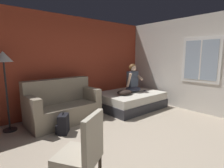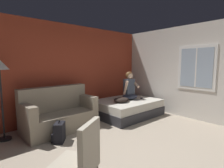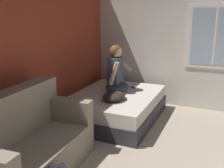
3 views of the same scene
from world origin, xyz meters
TOP-DOWN VIEW (x-y plane):
  - bed at (1.81, 1.97)m, footprint 1.94×1.49m
  - couch at (-0.29, 2.22)m, footprint 1.75×0.92m
  - person_seated at (2.00, 2.04)m, footprint 0.53×0.45m
  - throw_pillow at (1.46, 1.86)m, footprint 0.50×0.38m
  - cell_phone at (2.33, 1.82)m, footprint 0.16×0.13m

SIDE VIEW (x-z plane):
  - bed at x=1.81m, z-range 0.00..0.48m
  - couch at x=-0.29m, z-range -0.13..0.91m
  - cell_phone at x=2.33m, z-range 0.48..0.49m
  - throw_pillow at x=1.46m, z-range 0.48..0.62m
  - person_seated at x=2.00m, z-range 0.40..1.27m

